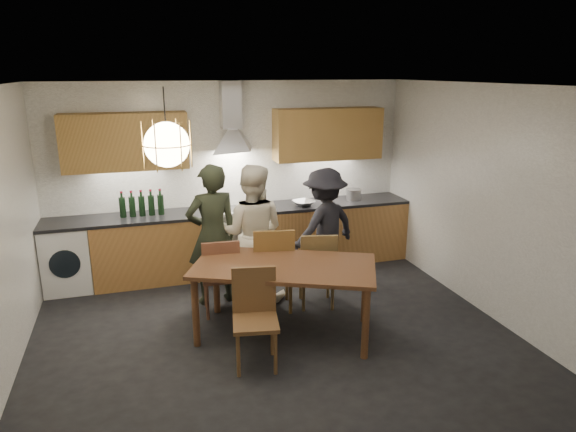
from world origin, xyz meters
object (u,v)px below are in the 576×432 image
object	(u,v)px
stock_pot	(354,195)
wine_bottles	(142,203)
person_mid	(252,233)
mixing_bowl	(303,203)
person_right	(324,227)
chair_front	(255,310)
chair_back_left	(221,272)
person_left	(212,235)
dining_table	(284,273)

from	to	relation	value
stock_pot	wine_bottles	distance (m)	2.99
person_mid	mixing_bowl	distance (m)	1.26
person_right	stock_pot	xyz separation A→B (m)	(0.74, 0.75, 0.20)
chair_front	stock_pot	size ratio (longest dim) A/B	4.38
chair_back_left	wine_bottles	xyz separation A→B (m)	(-0.79, 1.33, 0.54)
mixing_bowl	chair_back_left	bearing A→B (deg)	-138.98
chair_back_left	person_left	distance (m)	0.51
chair_front	person_mid	world-z (taller)	person_mid
chair_front	stock_pot	bearing A→B (deg)	59.17
mixing_bowl	dining_table	bearing A→B (deg)	-114.27
chair_front	wine_bottles	size ratio (longest dim) A/B	1.67
chair_back_left	stock_pot	size ratio (longest dim) A/B	4.33
person_mid	chair_back_left	bearing A→B (deg)	61.87
dining_table	person_left	world-z (taller)	person_left
chair_front	person_right	xyz separation A→B (m)	(1.32, 1.62, 0.23)
mixing_bowl	wine_bottles	world-z (taller)	wine_bottles
person_mid	mixing_bowl	world-z (taller)	person_mid
chair_front	person_left	distance (m)	1.49
dining_table	person_right	distance (m)	1.48
person_mid	person_right	distance (m)	1.03
stock_pot	wine_bottles	size ratio (longest dim) A/B	0.38
person_mid	person_right	bearing A→B (deg)	-146.84
dining_table	person_right	world-z (taller)	person_right
chair_back_left	wine_bottles	world-z (taller)	wine_bottles
chair_back_left	stock_pot	bearing A→B (deg)	-144.45
person_right	mixing_bowl	world-z (taller)	person_right
dining_table	mixing_bowl	distance (m)	2.01
mixing_bowl	wine_bottles	size ratio (longest dim) A/B	0.53
person_left	person_mid	bearing A→B (deg)	170.35
person_left	mixing_bowl	size ratio (longest dim) A/B	5.71
chair_back_left	mixing_bowl	size ratio (longest dim) A/B	3.10
person_left	stock_pot	xyz separation A→B (m)	(2.22, 0.92, 0.12)
person_left	wine_bottles	xyz separation A→B (m)	(-0.77, 0.93, 0.22)
chair_back_left	person_left	bearing A→B (deg)	-82.53
person_left	mixing_bowl	xyz separation A→B (m)	(1.41, 0.81, 0.08)
person_right	stock_pot	size ratio (longest dim) A/B	7.21
dining_table	person_mid	size ratio (longest dim) A/B	1.25
wine_bottles	chair_front	bearing A→B (deg)	-68.58
dining_table	chair_front	xyz separation A→B (m)	(-0.42, -0.44, -0.16)
person_left	stock_pot	size ratio (longest dim) A/B	7.99
wine_bottles	dining_table	bearing A→B (deg)	-55.03
person_left	person_right	xyz separation A→B (m)	(1.48, 0.17, -0.08)
mixing_bowl	chair_front	bearing A→B (deg)	-118.83
mixing_bowl	person_right	bearing A→B (deg)	-83.44
person_mid	chair_front	bearing A→B (deg)	100.07
person_mid	person_left	bearing A→B (deg)	19.60
dining_table	person_left	bearing A→B (deg)	145.05
chair_front	stock_pot	world-z (taller)	stock_pot
wine_bottles	chair_back_left	bearing A→B (deg)	-59.31
person_mid	wine_bottles	xyz separation A→B (m)	(-1.24, 0.95, 0.23)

